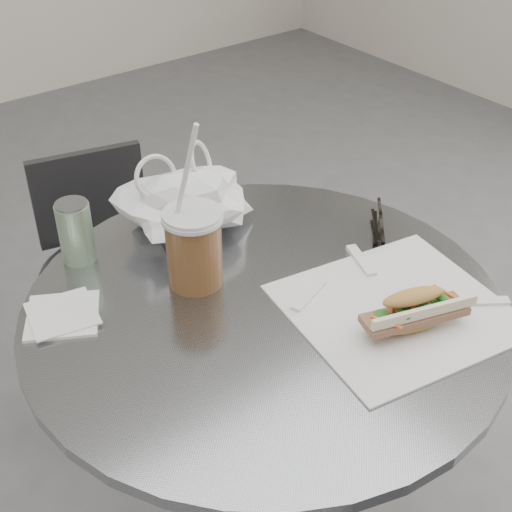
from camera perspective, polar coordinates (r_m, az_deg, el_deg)
cafe_table at (r=1.31m, az=0.58°, el=-13.14°), size 0.76×0.76×0.74m
chair_far at (r=1.86m, az=-11.24°, el=-3.67°), size 0.35×0.38×0.67m
sandwich_paper at (r=1.13m, az=11.19°, el=-4.19°), size 0.36×0.35×0.00m
banh_mi at (r=1.08m, az=12.49°, el=-4.34°), size 0.21×0.13×0.07m
iced_coffee at (r=1.13m, az=-4.99°, el=0.77°), size 0.10×0.10×0.28m
sunglasses at (r=1.30m, az=9.86°, el=2.72°), size 0.09×0.09×0.05m
plastic_bag at (r=1.26m, az=-5.53°, el=4.15°), size 0.27×0.24×0.11m
napkin_stack at (r=1.13m, az=-15.22°, el=-4.58°), size 0.15×0.15×0.01m
drink_can at (r=1.22m, az=-14.23°, el=1.90°), size 0.06×0.06×0.11m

